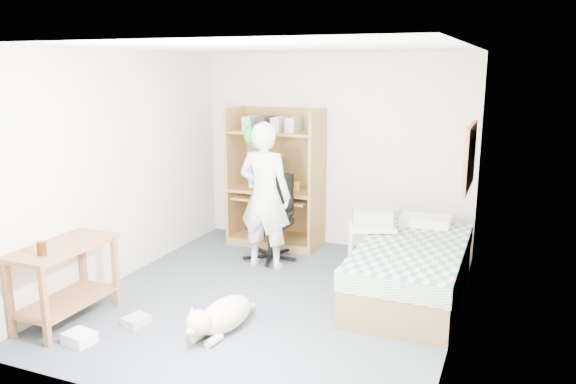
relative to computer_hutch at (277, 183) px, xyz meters
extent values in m
plane|color=#404957|center=(0.70, -1.74, -0.82)|extent=(4.00, 4.00, 0.00)
cube|color=silver|center=(0.70, 0.26, 0.43)|extent=(3.60, 0.02, 2.50)
cube|color=silver|center=(2.50, -1.74, 0.43)|extent=(0.02, 4.00, 2.50)
cube|color=silver|center=(-1.10, -1.74, 0.43)|extent=(0.02, 4.00, 2.50)
cube|color=white|center=(0.70, -1.74, 1.68)|extent=(3.60, 4.00, 0.02)
cube|color=olive|center=(-0.58, -0.04, 0.08)|extent=(0.04, 0.60, 1.80)
cube|color=olive|center=(0.58, -0.04, 0.08)|extent=(0.04, 0.60, 1.80)
cube|color=olive|center=(0.00, 0.25, 0.08)|extent=(1.20, 0.02, 1.80)
cube|color=olive|center=(0.00, -0.04, -0.08)|extent=(1.12, 0.60, 0.04)
cube|color=olive|center=(0.00, -0.12, -0.18)|extent=(1.00, 0.50, 0.03)
cube|color=olive|center=(0.00, -0.04, 0.68)|extent=(1.12, 0.55, 0.03)
cube|color=olive|center=(0.00, -0.04, -0.77)|extent=(1.12, 0.60, 0.10)
cube|color=brown|center=(2.00, -1.14, -0.64)|extent=(1.00, 2.00, 0.36)
cube|color=teal|center=(2.00, -1.14, -0.36)|extent=(1.02, 2.02, 0.20)
cube|color=white|center=(2.00, -0.34, -0.22)|extent=(0.55, 0.35, 0.12)
cube|color=brown|center=(-0.85, -2.94, -0.09)|extent=(0.50, 1.00, 0.04)
cube|color=brown|center=(-1.05, -3.39, -0.47)|extent=(0.05, 0.05, 0.70)
cube|color=brown|center=(-0.65, -3.39, -0.47)|extent=(0.05, 0.05, 0.70)
cube|color=brown|center=(-1.05, -2.49, -0.47)|extent=(0.05, 0.05, 0.70)
cube|color=brown|center=(-0.65, -2.49, -0.47)|extent=(0.05, 0.05, 0.70)
cube|color=brown|center=(-0.85, -2.94, -0.62)|extent=(0.46, 0.92, 0.03)
cube|color=#906440|center=(2.48, -0.84, 0.63)|extent=(0.03, 0.90, 0.60)
cube|color=brown|center=(2.47, -0.84, 0.94)|extent=(0.04, 0.94, 0.04)
cube|color=brown|center=(2.47, -0.84, 0.32)|extent=(0.04, 0.94, 0.04)
cylinder|color=black|center=(0.19, -0.64, -0.78)|extent=(0.59, 0.59, 0.06)
cylinder|color=black|center=(0.19, -0.64, -0.60)|extent=(0.06, 0.06, 0.39)
cube|color=black|center=(0.19, -0.64, -0.36)|extent=(0.45, 0.45, 0.08)
cube|color=black|center=(0.19, -0.42, -0.04)|extent=(0.41, 0.06, 0.54)
cube|color=black|center=(-0.06, -0.64, -0.22)|extent=(0.04, 0.29, 0.04)
cube|color=black|center=(0.43, -0.65, -0.22)|extent=(0.04, 0.29, 0.04)
imported|color=white|center=(0.24, -0.89, 0.04)|extent=(0.63, 0.42, 1.73)
ellipsoid|color=#1B8D14|center=(0.04, -0.87, 0.74)|extent=(0.13, 0.13, 0.20)
sphere|color=#1B8D14|center=(0.04, -0.91, 0.87)|extent=(0.09, 0.09, 0.09)
cone|color=#D54612|center=(0.04, -0.96, 0.87)|extent=(0.04, 0.04, 0.04)
cylinder|color=#1B8D14|center=(0.04, -0.83, 0.62)|extent=(0.03, 0.14, 0.12)
ellipsoid|color=#D1BC8C|center=(0.59, -2.53, -0.68)|extent=(0.41, 0.69, 0.29)
sphere|color=#D1BC8C|center=(0.53, -2.89, -0.60)|extent=(0.22, 0.22, 0.22)
cone|color=#D1BC8C|center=(0.48, -2.90, -0.50)|extent=(0.06, 0.06, 0.08)
cone|color=#D1BC8C|center=(0.59, -2.91, -0.50)|extent=(0.06, 0.06, 0.08)
ellipsoid|color=#D1BC8C|center=(0.52, -2.98, -0.64)|extent=(0.09, 0.13, 0.07)
cylinder|color=#D1BC8C|center=(0.65, -2.19, -0.73)|extent=(0.09, 0.21, 0.10)
cube|color=silver|center=(1.48, -0.77, -0.22)|extent=(0.62, 0.56, 0.04)
cube|color=silver|center=(1.48, -0.77, -0.67)|extent=(0.57, 0.51, 0.03)
cylinder|color=silver|center=(1.25, -0.95, -0.52)|extent=(0.03, 0.03, 0.60)
cylinder|color=silver|center=(1.71, -0.95, -0.52)|extent=(0.03, 0.03, 0.60)
cylinder|color=silver|center=(1.25, -0.60, -0.52)|extent=(0.03, 0.03, 0.60)
cylinder|color=silver|center=(1.71, -0.60, -0.52)|extent=(0.03, 0.03, 0.60)
cube|color=#B1B1AC|center=(1.48, -0.77, -0.11)|extent=(0.50, 0.44, 0.18)
cube|color=beige|center=(-0.15, 0.01, 0.13)|extent=(0.43, 0.45, 0.36)
cube|color=navy|center=(-0.12, -0.19, 0.13)|extent=(0.30, 0.05, 0.25)
cube|color=beige|center=(-0.04, -0.16, -0.15)|extent=(0.46, 0.21, 0.03)
cylinder|color=gold|center=(0.32, -0.09, 0.00)|extent=(0.08, 0.08, 0.12)
cylinder|color=#3B1609|center=(-0.80, -3.22, -0.01)|extent=(0.08, 0.08, 0.12)
cube|color=white|center=(-0.45, -3.24, -0.77)|extent=(0.28, 0.24, 0.10)
cube|color=#B3B3AE|center=(-0.22, -2.75, -0.78)|extent=(0.23, 0.26, 0.08)
camera|label=1|loc=(2.90, -6.65, 1.52)|focal=35.00mm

